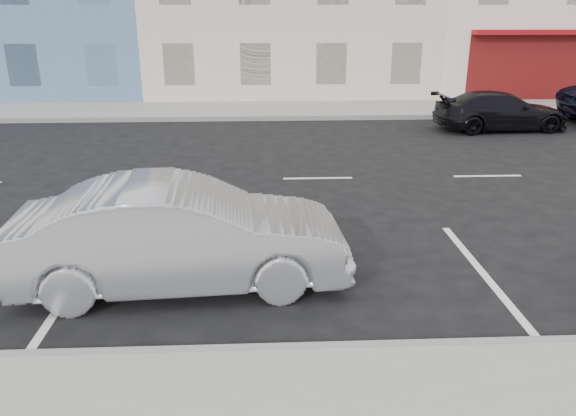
% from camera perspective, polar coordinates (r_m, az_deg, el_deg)
% --- Properties ---
extents(ground, '(120.00, 120.00, 0.00)m').
position_cam_1_polar(ground, '(13.38, 11.62, 3.08)').
color(ground, black).
rests_on(ground, ground).
extents(sidewalk_far, '(80.00, 3.40, 0.15)m').
position_cam_1_polar(sidewalk_far, '(21.50, -7.33, 9.81)').
color(sidewalk_far, gray).
rests_on(sidewalk_far, ground).
extents(curb_near, '(80.00, 0.12, 0.16)m').
position_cam_1_polar(curb_near, '(6.78, -17.57, -14.17)').
color(curb_near, gray).
rests_on(curb_near, ground).
extents(curb_far, '(80.00, 0.12, 0.16)m').
position_cam_1_polar(curb_far, '(19.84, -7.70, 8.97)').
color(curb_far, gray).
rests_on(curb_far, ground).
extents(sedan_silver, '(4.73, 1.95, 1.52)m').
position_cam_1_polar(sedan_silver, '(7.95, -10.80, -2.73)').
color(sedan_silver, '#989A9F').
rests_on(sedan_silver, ground).
extents(car_far, '(4.29, 1.97, 1.21)m').
position_cam_1_polar(car_far, '(19.37, 20.75, 9.20)').
color(car_far, black).
rests_on(car_far, ground).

